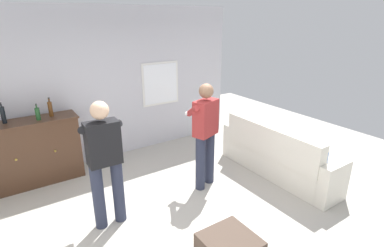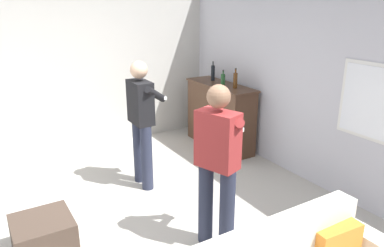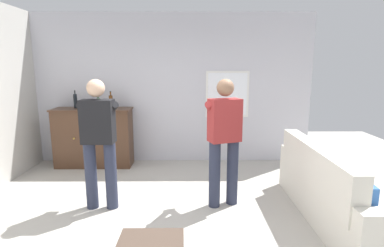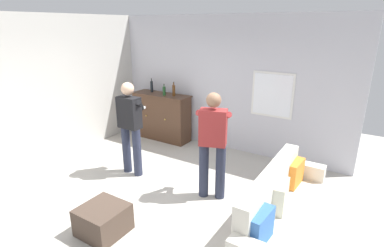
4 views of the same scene
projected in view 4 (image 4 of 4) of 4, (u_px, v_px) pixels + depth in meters
name	position (u px, v px, depth m)	size (l,w,h in m)	color
ground	(147.00, 202.00, 4.59)	(10.40, 10.40, 0.00)	#B2ADA3
wall_back_with_window	(227.00, 84.00, 6.28)	(5.20, 0.15, 2.80)	silver
wall_side_left	(32.00, 93.00, 5.49)	(0.12, 5.20, 2.80)	beige
couch	(281.00, 214.00, 3.72)	(0.57, 2.24, 0.92)	silver
sideboard_cabinet	(162.00, 117.00, 7.01)	(1.41, 0.49, 1.08)	#472D1E
bottle_wine_green	(152.00, 87.00, 7.00)	(0.06, 0.06, 0.33)	black
bottle_liquor_amber	(174.00, 90.00, 6.66)	(0.07, 0.07, 0.31)	#593314
bottle_spirits_clear	(164.00, 91.00, 6.69)	(0.07, 0.07, 0.26)	#1E4C23
ottoman	(103.00, 220.00, 3.88)	(0.56, 0.56, 0.37)	#47382D
person_standing_left	(130.00, 124.00, 5.22)	(0.56, 0.48, 1.68)	#282D42
person_standing_right	(213.00, 141.00, 4.48)	(0.53, 0.52, 1.68)	#282D42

